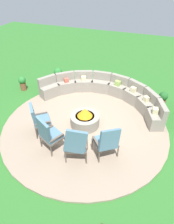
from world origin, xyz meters
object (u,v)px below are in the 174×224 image
(curved_stone_bench, at_px, (105,92))
(potted_plant_3, at_px, (58,74))
(lounge_chair_back_right, at_px, (107,141))
(potted_plant_0, at_px, (163,98))
(lounge_chair_front_left, at_px, (39,119))
(potted_plant_1, at_px, (23,83))
(lounge_chair_front_right, at_px, (49,134))
(fire_pit, at_px, (85,119))
(lounge_chair_back_left, at_px, (76,144))

(curved_stone_bench, xyz_separation_m, potted_plant_3, (-2.52, 0.93, -0.06))
(lounge_chair_back_right, distance_m, potted_plant_0, 3.56)
(potted_plant_0, bearing_deg, lounge_chair_front_left, -138.85)
(potted_plant_1, distance_m, potted_plant_3, 1.68)
(potted_plant_0, bearing_deg, lounge_chair_back_right, -111.94)
(lounge_chair_front_right, relative_size, potted_plant_3, 1.97)
(curved_stone_bench, xyz_separation_m, lounge_chair_back_right, (0.85, -2.78, 0.22))
(lounge_chair_front_right, relative_size, potted_plant_0, 2.18)
(curved_stone_bench, xyz_separation_m, potted_plant_1, (-3.53, -0.42, -0.04))
(fire_pit, xyz_separation_m, lounge_chair_front_left, (-1.19, -0.83, 0.30))
(lounge_chair_front_right, xyz_separation_m, potted_plant_1, (-2.81, 2.69, -0.30))
(fire_pit, height_order, lounge_chair_front_left, lounge_chair_front_left)
(potted_plant_0, bearing_deg, potted_plant_3, 174.81)
(potted_plant_3, bearing_deg, lounge_chair_back_left, -57.14)
(fire_pit, xyz_separation_m, lounge_chair_back_right, (1.02, -1.03, 0.30))
(lounge_chair_front_right, distance_m, potted_plant_0, 4.64)
(lounge_chair_front_left, xyz_separation_m, lounge_chair_front_right, (0.64, -0.52, 0.04))
(potted_plant_0, distance_m, potted_plant_3, 4.72)
(lounge_chair_back_left, bearing_deg, fire_pit, 84.42)
(lounge_chair_front_left, height_order, lounge_chair_front_right, lounge_chair_front_right)
(lounge_chair_back_right, bearing_deg, potted_plant_0, 26.76)
(lounge_chair_front_left, height_order, potted_plant_3, lounge_chair_front_left)
(curved_stone_bench, relative_size, potted_plant_1, 7.84)
(fire_pit, height_order, potted_plant_3, fire_pit)
(lounge_chair_front_left, distance_m, potted_plant_1, 3.08)
(fire_pit, distance_m, potted_plant_0, 3.25)
(lounge_chair_back_right, bearing_deg, lounge_chair_back_left, 167.47)
(lounge_chair_back_left, distance_m, potted_plant_1, 4.59)
(lounge_chair_front_left, relative_size, lounge_chair_back_left, 0.90)
(fire_pit, height_order, lounge_chair_back_right, lounge_chair_back_right)
(fire_pit, height_order, lounge_chair_back_left, lounge_chair_back_left)
(lounge_chair_back_left, bearing_deg, curved_stone_bench, 74.88)
(potted_plant_1, relative_size, potted_plant_3, 1.03)
(lounge_chair_back_right, xyz_separation_m, potted_plant_3, (-3.37, 3.71, -0.28))
(fire_pit, xyz_separation_m, potted_plant_1, (-3.36, 1.33, 0.03))
(lounge_chair_back_right, height_order, potted_plant_1, lounge_chair_back_right)
(curved_stone_bench, bearing_deg, potted_plant_3, 159.77)
(potted_plant_1, bearing_deg, lounge_chair_front_right, -43.69)
(lounge_chair_front_left, height_order, lounge_chair_back_left, lounge_chair_back_left)
(lounge_chair_front_right, bearing_deg, potted_plant_1, 161.85)
(potted_plant_1, height_order, potted_plant_3, potted_plant_1)
(lounge_chair_back_left, height_order, lounge_chair_back_right, lounge_chair_back_left)
(fire_pit, bearing_deg, lounge_chair_front_left, -145.10)
(potted_plant_1, bearing_deg, curved_stone_bench, 6.76)
(lounge_chair_back_left, relative_size, potted_plant_1, 1.88)
(potted_plant_1, bearing_deg, fire_pit, -21.66)
(lounge_chair_front_right, relative_size, lounge_chair_back_left, 1.01)
(potted_plant_0, bearing_deg, fire_pit, -136.08)
(lounge_chair_front_right, bearing_deg, potted_plant_3, 139.63)
(fire_pit, distance_m, lounge_chair_front_left, 1.48)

